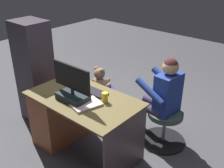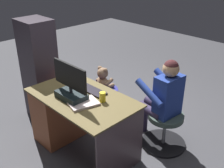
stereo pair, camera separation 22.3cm
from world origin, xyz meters
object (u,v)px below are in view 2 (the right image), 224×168
at_px(teddy_bear, 103,79).
at_px(tv_remote, 66,88).
at_px(desk, 66,112).
at_px(office_chair_teddy, 103,101).
at_px(cup, 103,97).
at_px(keyboard, 91,90).
at_px(person, 162,96).
at_px(monitor, 71,88).
at_px(visitor_chair, 165,128).
at_px(computer_mouse, 75,80).

bearing_deg(teddy_bear, tv_remote, 98.01).
bearing_deg(desk, office_chair_teddy, -85.62).
xyz_separation_m(cup, office_chair_teddy, (0.62, -0.58, -0.54)).
distance_m(desk, cup, 0.70).
xyz_separation_m(tv_remote, teddy_bear, (0.10, -0.69, -0.15)).
bearing_deg(keyboard, desk, 29.77).
bearing_deg(tv_remote, desk, -8.36).
bearing_deg(cup, person, -113.93).
bearing_deg(monitor, office_chair_teddy, -66.10).
distance_m(cup, person, 0.74).
distance_m(office_chair_teddy, visitor_chair, 1.00).
bearing_deg(keyboard, teddy_bear, -56.36).
height_order(computer_mouse, teddy_bear, teddy_bear).
bearing_deg(tv_remote, person, -129.74).
height_order(cup, office_chair_teddy, cup).
relative_size(monitor, keyboard, 1.24).
distance_m(computer_mouse, visitor_chair, 1.24).
height_order(desk, office_chair_teddy, desk).
height_order(monitor, office_chair_teddy, monitor).
xyz_separation_m(desk, computer_mouse, (0.03, -0.19, 0.36)).
xyz_separation_m(computer_mouse, person, (-0.90, -0.57, -0.09)).
bearing_deg(office_chair_teddy, tv_remote, 98.14).
distance_m(monitor, tv_remote, 0.29).
xyz_separation_m(office_chair_teddy, person, (-0.92, -0.09, 0.41)).
bearing_deg(keyboard, tv_remote, 36.24).
height_order(monitor, teddy_bear, monitor).
relative_size(tv_remote, visitor_chair, 0.27).
relative_size(computer_mouse, office_chair_teddy, 0.18).
height_order(office_chair_teddy, person, person).
relative_size(monitor, office_chair_teddy, 0.95).
relative_size(tv_remote, office_chair_teddy, 0.27).
xyz_separation_m(tv_remote, person, (-0.82, -0.77, -0.08)).
height_order(office_chair_teddy, visitor_chair, same).
distance_m(computer_mouse, person, 1.07).
distance_m(keyboard, visitor_chair, 1.02).
relative_size(desk, person, 1.11).
relative_size(cup, visitor_chair, 0.20).
xyz_separation_m(monitor, person, (-0.57, -0.87, -0.21)).
height_order(desk, keyboard, keyboard).
bearing_deg(desk, monitor, 159.24).
height_order(keyboard, teddy_bear, teddy_bear).
height_order(tv_remote, visitor_chair, tv_remote).
relative_size(computer_mouse, teddy_bear, 0.29).
xyz_separation_m(desk, monitor, (-0.29, 0.11, 0.48)).
distance_m(keyboard, tv_remote, 0.30).
xyz_separation_m(desk, person, (-0.87, -0.75, 0.27)).
distance_m(monitor, visitor_chair, 1.25).
bearing_deg(cup, visitor_chair, -119.20).
relative_size(teddy_bear, visitor_chair, 0.61).
bearing_deg(teddy_bear, office_chair_teddy, 90.00).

